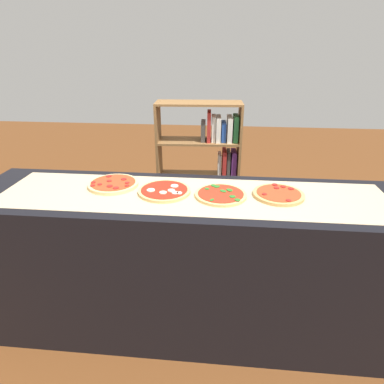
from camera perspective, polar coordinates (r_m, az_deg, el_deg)
The scene contains 8 objects.
ground_plane at distance 2.44m, azimuth 0.00°, elevation -21.32°, with size 12.00×12.00×0.00m, color brown.
counter at distance 2.12m, azimuth 0.00°, elevation -12.29°, with size 2.59×0.66×0.95m, color black.
parchment_paper at distance 1.88m, azimuth 0.00°, elevation -0.53°, with size 2.20×0.52×0.00m, color tan.
pizza_pepperoni_0 at distance 2.05m, azimuth -13.48°, elevation 1.37°, with size 0.30×0.30×0.03m.
pizza_mozzarella_1 at distance 1.91m, azimuth -4.80°, elevation 0.20°, with size 0.30×0.30×0.03m.
pizza_spinach_2 at distance 1.87m, azimuth 4.99°, elevation -0.47°, with size 0.29×0.29×0.02m.
pizza_pepperoni_3 at distance 1.93m, azimuth 14.76°, elevation -0.38°, with size 0.29×0.29×0.03m.
bookshelf at distance 2.98m, azimuth 3.21°, elevation 2.55°, with size 0.73×0.30×1.31m.
Camera 1 is at (0.16, -1.70, 1.74)m, focal length 30.79 mm.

